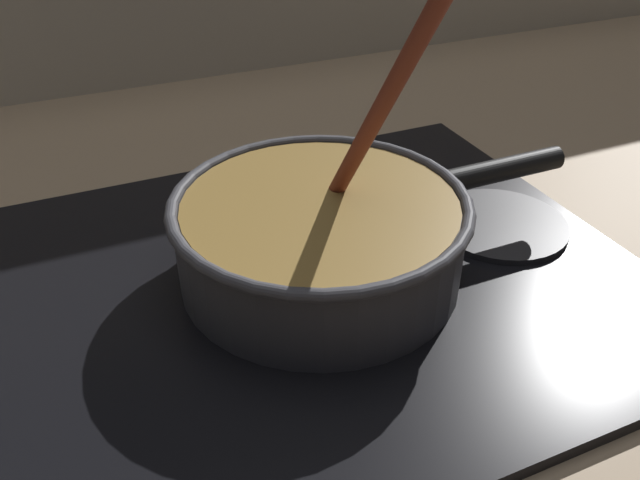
% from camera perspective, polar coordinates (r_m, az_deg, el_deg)
% --- Properties ---
extents(ground, '(2.40, 1.60, 0.04)m').
position_cam_1_polar(ground, '(0.48, 13.32, -19.47)').
color(ground, '#9E8466').
extents(hob_plate, '(0.56, 0.48, 0.01)m').
position_cam_1_polar(hob_plate, '(0.59, -0.00, -3.46)').
color(hob_plate, black).
rests_on(hob_plate, ground).
extents(burner_ring, '(0.19, 0.19, 0.01)m').
position_cam_1_polar(burner_ring, '(0.58, -0.00, -2.68)').
color(burner_ring, '#592D0C').
rests_on(burner_ring, hob_plate).
extents(spare_burner, '(0.13, 0.13, 0.01)m').
position_cam_1_polar(spare_burner, '(0.67, 15.47, 1.34)').
color(spare_burner, '#262628').
rests_on(spare_burner, hob_plate).
extents(cooking_pan, '(0.38, 0.26, 0.28)m').
position_cam_1_polar(cooking_pan, '(0.56, 0.13, 0.51)').
color(cooking_pan, '#38383D').
rests_on(cooking_pan, hob_plate).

